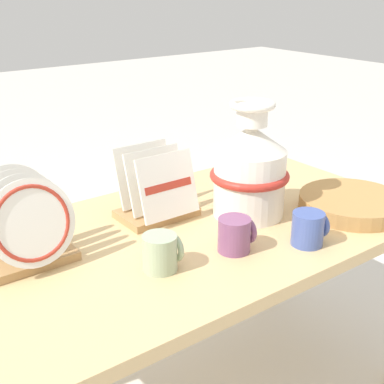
# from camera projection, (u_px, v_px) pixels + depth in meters

# --- Properties ---
(display_table) EXTENTS (1.34, 0.73, 0.65)m
(display_table) POSITION_uv_depth(u_px,v_px,m) (192.00, 253.00, 1.51)
(display_table) COLOR tan
(display_table) RESTS_ON ground_plane
(ceramic_vase) EXTENTS (0.23, 0.23, 0.33)m
(ceramic_vase) POSITION_uv_depth(u_px,v_px,m) (250.00, 168.00, 1.52)
(ceramic_vase) COLOR white
(ceramic_vase) RESTS_ON display_table
(dish_rack_round_plates) EXTENTS (0.22, 0.18, 0.23)m
(dish_rack_round_plates) POSITION_uv_depth(u_px,v_px,m) (25.00, 229.00, 1.27)
(dish_rack_round_plates) COLOR tan
(dish_rack_round_plates) RESTS_ON display_table
(dish_rack_square_plates) EXTENTS (0.22, 0.18, 0.20)m
(dish_rack_square_plates) POSITION_uv_depth(u_px,v_px,m) (156.00, 196.00, 1.53)
(dish_rack_square_plates) COLOR tan
(dish_rack_square_plates) RESTS_ON display_table
(wicker_charger_stack) EXTENTS (0.31, 0.31, 0.04)m
(wicker_charger_stack) POSITION_uv_depth(u_px,v_px,m) (352.00, 203.00, 1.59)
(wicker_charger_stack) COLOR #AD7F47
(wicker_charger_stack) RESTS_ON display_table
(mug_plum_glaze) EXTENTS (0.09, 0.08, 0.09)m
(mug_plum_glaze) POSITION_uv_depth(u_px,v_px,m) (236.00, 234.00, 1.35)
(mug_plum_glaze) COLOR #7A4770
(mug_plum_glaze) RESTS_ON display_table
(mug_cobalt_glaze) EXTENTS (0.09, 0.08, 0.09)m
(mug_cobalt_glaze) POSITION_uv_depth(u_px,v_px,m) (309.00, 228.00, 1.38)
(mug_cobalt_glaze) COLOR #42569E
(mug_cobalt_glaze) RESTS_ON display_table
(mug_sage_glaze) EXTENTS (0.09, 0.08, 0.09)m
(mug_sage_glaze) POSITION_uv_depth(u_px,v_px,m) (161.00, 252.00, 1.26)
(mug_sage_glaze) COLOR #9EB28E
(mug_sage_glaze) RESTS_ON display_table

